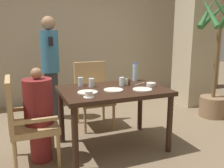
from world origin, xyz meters
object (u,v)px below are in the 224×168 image
at_px(potted_palm, 215,73).
at_px(plate_dessert_center, 142,89).
at_px(standing_host, 50,65).
at_px(bowl_small, 151,85).
at_px(plate_main_right, 113,90).
at_px(glass_tall_far, 122,82).
at_px(diner_in_left_chair, 39,114).
at_px(chair_left_side, 25,119).
at_px(chair_far_side, 93,92).
at_px(glass_tall_near, 81,82).
at_px(glass_tall_mid, 92,83).
at_px(plate_main_left, 88,92).
at_px(teacup_with_saucer, 89,95).
at_px(water_bottle, 135,72).

height_order(potted_palm, plate_dessert_center, potted_palm).
bearing_deg(standing_host, potted_palm, -20.33).
bearing_deg(bowl_small, potted_palm, 17.67).
distance_m(plate_main_right, glass_tall_far, 0.28).
height_order(diner_in_left_chair, plate_main_right, diner_in_left_chair).
bearing_deg(chair_left_side, potted_palm, 7.86).
distance_m(chair_far_side, glass_tall_near, 0.70).
xyz_separation_m(diner_in_left_chair, plate_main_right, (0.87, -0.08, 0.22)).
xyz_separation_m(diner_in_left_chair, glass_tall_near, (0.57, 0.30, 0.27)).
distance_m(chair_far_side, bowl_small, 1.06).
relative_size(glass_tall_mid, glass_tall_far, 1.00).
bearing_deg(bowl_small, standing_host, 126.04).
bearing_deg(glass_tall_mid, plate_main_left, -116.61).
height_order(glass_tall_near, glass_tall_far, same).
height_order(chair_far_side, standing_host, standing_host).
height_order(chair_far_side, glass_tall_far, chair_far_side).
distance_m(chair_left_side, plate_main_left, 0.74).
bearing_deg(chair_left_side, glass_tall_near, 23.02).
bearing_deg(diner_in_left_chair, teacup_with_saucer, -28.55).
height_order(plate_main_left, plate_dessert_center, same).
height_order(chair_far_side, potted_palm, potted_palm).
bearing_deg(diner_in_left_chair, chair_left_side, -180.00).
relative_size(chair_far_side, bowl_small, 8.18).
xyz_separation_m(chair_left_side, potted_palm, (3.07, 0.42, 0.25)).
relative_size(chair_left_side, plate_main_right, 4.20).
relative_size(plate_main_right, glass_tall_near, 2.11).
bearing_deg(potted_palm, plate_main_left, -168.18).
height_order(chair_far_side, glass_tall_mid, chair_far_side).
relative_size(plate_dessert_center, glass_tall_near, 2.11).
bearing_deg(plate_main_left, potted_palm, 11.82).
relative_size(diner_in_left_chair, potted_palm, 0.52).
bearing_deg(teacup_with_saucer, standing_host, 95.39).
bearing_deg(plate_main_left, water_bottle, 26.25).
distance_m(chair_far_side, potted_palm, 2.08).
bearing_deg(teacup_with_saucer, plate_dessert_center, 7.06).
height_order(diner_in_left_chair, glass_tall_far, diner_in_left_chair).
bearing_deg(standing_host, glass_tall_near, -78.40).
bearing_deg(plate_dessert_center, plate_main_left, 170.10).
relative_size(potted_palm, plate_main_right, 8.93).
bearing_deg(glass_tall_near, bowl_small, -23.90).
height_order(potted_palm, glass_tall_near, potted_palm).
height_order(water_bottle, glass_tall_far, water_bottle).
height_order(chair_left_side, chair_far_side, same).
xyz_separation_m(water_bottle, glass_tall_far, (-0.30, -0.22, -0.06)).
bearing_deg(water_bottle, bowl_small, -85.94).
height_order(potted_palm, bowl_small, potted_palm).
distance_m(plate_main_left, water_bottle, 0.92).
distance_m(plate_dessert_center, glass_tall_far, 0.33).
xyz_separation_m(teacup_with_saucer, water_bottle, (0.86, 0.60, 0.09)).
bearing_deg(standing_host, plate_main_left, -82.17).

